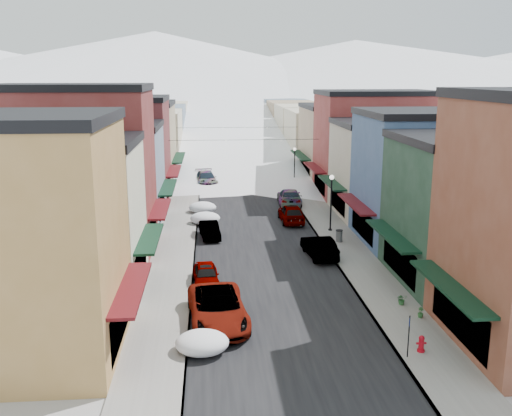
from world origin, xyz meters
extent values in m
plane|color=gray|center=(0.00, 0.00, 0.00)|extent=(600.00, 600.00, 0.00)
cube|color=black|center=(0.00, 60.00, 0.01)|extent=(10.00, 160.00, 0.01)
cube|color=gray|center=(-6.60, 60.00, 0.07)|extent=(3.20, 160.00, 0.15)
cube|color=gray|center=(6.60, 60.00, 0.07)|extent=(3.20, 160.00, 0.15)
cube|color=slate|center=(-5.05, 60.00, 0.07)|extent=(0.10, 160.00, 0.15)
cube|color=slate|center=(5.05, 60.00, 0.07)|extent=(0.10, 160.00, 0.15)
cube|color=#A97B3E|center=(-13.20, 4.00, 5.50)|extent=(10.00, 8.50, 11.00)
cube|color=#550E13|center=(-7.60, 4.00, 3.20)|extent=(1.20, 7.22, 0.15)
cube|color=beige|center=(-13.20, 12.50, 4.50)|extent=(10.00, 8.00, 9.00)
cube|color=black|center=(-13.20, 12.50, 9.25)|extent=(10.20, 8.20, 0.50)
cube|color=black|center=(-7.60, 12.50, 3.20)|extent=(1.20, 6.80, 0.15)
cube|color=maroon|center=(-13.70, 20.50, 6.00)|extent=(11.00, 8.00, 12.00)
cube|color=black|center=(-13.70, 20.50, 12.25)|extent=(11.20, 8.20, 0.50)
cube|color=#550E13|center=(-7.60, 20.50, 3.20)|extent=(1.20, 6.80, 0.15)
cube|color=gray|center=(-13.20, 29.00, 4.25)|extent=(10.00, 9.00, 8.50)
cube|color=black|center=(-13.20, 29.00, 8.75)|extent=(10.20, 9.20, 0.50)
cube|color=black|center=(-7.60, 29.00, 3.20)|extent=(1.20, 7.65, 0.15)
cube|color=maroon|center=(-14.20, 38.00, 5.25)|extent=(12.00, 9.00, 10.50)
cube|color=black|center=(-14.20, 38.00, 10.75)|extent=(12.20, 9.20, 0.50)
cube|color=#550E13|center=(-7.60, 38.00, 3.20)|extent=(1.20, 7.65, 0.15)
cube|color=tan|center=(-13.20, 48.00, 4.75)|extent=(10.00, 11.00, 9.50)
cube|color=black|center=(-13.20, 48.00, 9.75)|extent=(10.20, 11.20, 0.50)
cube|color=black|center=(-7.60, 48.00, 3.20)|extent=(1.20, 9.35, 0.15)
cube|color=black|center=(7.60, 3.00, 3.20)|extent=(1.20, 7.65, 0.15)
cube|color=#1A3726|center=(13.20, 12.00, 4.50)|extent=(10.00, 9.00, 9.00)
cube|color=black|center=(13.20, 12.00, 9.25)|extent=(10.20, 9.20, 0.50)
cube|color=black|center=(7.60, 12.00, 3.20)|extent=(1.20, 7.65, 0.15)
cube|color=#38557F|center=(13.20, 21.00, 5.00)|extent=(10.00, 9.00, 10.00)
cube|color=black|center=(13.20, 21.00, 10.25)|extent=(10.20, 9.20, 0.50)
cube|color=#550E13|center=(7.60, 21.00, 3.20)|extent=(1.20, 7.65, 0.15)
cube|color=#BFB69A|center=(13.70, 30.00, 4.25)|extent=(11.00, 9.00, 8.50)
cube|color=black|center=(13.70, 30.00, 8.75)|extent=(11.20, 9.20, 0.50)
cube|color=black|center=(7.60, 30.00, 3.20)|extent=(1.20, 7.65, 0.15)
cube|color=maroon|center=(14.20, 39.00, 5.50)|extent=(12.00, 9.00, 11.00)
cube|color=black|center=(14.20, 39.00, 11.25)|extent=(12.20, 9.20, 0.50)
cube|color=#550E13|center=(7.60, 39.00, 3.20)|extent=(1.20, 7.65, 0.15)
cube|color=#9F8468|center=(13.20, 49.00, 4.50)|extent=(10.00, 11.00, 9.00)
cube|color=black|center=(13.20, 49.00, 9.25)|extent=(10.20, 11.20, 0.50)
cube|color=black|center=(7.60, 49.00, 3.20)|extent=(1.20, 9.35, 0.15)
cube|color=gray|center=(-12.50, 62.00, 4.00)|extent=(9.00, 13.00, 8.00)
cube|color=gray|center=(12.50, 62.00, 4.00)|extent=(9.00, 13.00, 8.00)
cube|color=gray|center=(-12.50, 76.00, 4.00)|extent=(9.00, 13.00, 8.00)
cube|color=gray|center=(12.50, 76.00, 4.00)|extent=(9.00, 13.00, 8.00)
cube|color=gray|center=(-12.50, 90.00, 4.00)|extent=(9.00, 13.00, 8.00)
cube|color=gray|center=(12.50, 90.00, 4.00)|extent=(9.00, 13.00, 8.00)
cube|color=gray|center=(-12.50, 104.00, 4.00)|extent=(9.00, 13.00, 8.00)
cube|color=gray|center=(12.50, 104.00, 4.00)|extent=(9.00, 13.00, 8.00)
cube|color=silver|center=(0.00, 225.00, 6.00)|extent=(360.00, 40.00, 12.00)
cone|color=white|center=(-30.00, 275.00, 17.00)|extent=(300.00, 300.00, 34.00)
cone|color=white|center=(70.00, 270.00, 15.00)|extent=(320.00, 320.00, 30.00)
cylinder|color=black|center=(0.00, 40.00, 6.20)|extent=(16.40, 0.04, 0.04)
cylinder|color=black|center=(0.00, 55.00, 6.20)|extent=(16.40, 0.04, 0.04)
imported|color=silver|center=(-3.50, 6.68, 0.90)|extent=(3.52, 6.68, 1.79)
imported|color=#ADB1B5|center=(-4.16, 12.55, 0.67)|extent=(1.83, 4.04, 1.35)
imported|color=black|center=(-3.90, 23.39, 0.66)|extent=(1.89, 4.15, 1.32)
imported|color=#94979C|center=(-4.30, 46.10, 0.86)|extent=(3.05, 6.15, 1.72)
imported|color=black|center=(4.12, 17.69, 0.79)|extent=(2.15, 4.93, 1.58)
imported|color=gray|center=(3.50, 27.91, 0.84)|extent=(2.09, 4.99, 1.69)
imported|color=black|center=(4.30, 34.95, 0.84)|extent=(2.72, 5.91, 1.68)
imported|color=#ABADB4|center=(-2.18, 57.59, 0.74)|extent=(1.96, 4.45, 1.49)
imported|color=silver|center=(0.79, 71.24, 0.85)|extent=(3.46, 6.38, 1.70)
cylinder|color=#AE0916|center=(6.18, 2.41, 0.20)|extent=(0.36, 0.36, 0.11)
cylinder|color=#AE0916|center=(6.18, 2.41, 0.47)|extent=(0.26, 0.26, 0.64)
sphere|color=#AE0916|center=(6.18, 2.41, 0.84)|extent=(0.28, 0.28, 0.28)
cylinder|color=#AE0916|center=(6.18, 2.41, 0.58)|extent=(0.48, 0.11, 0.11)
cylinder|color=black|center=(5.35, 1.93, 1.19)|extent=(0.06, 0.06, 2.09)
cube|color=#1C2E9D|center=(5.35, 1.93, 1.95)|extent=(0.13, 0.27, 0.38)
cylinder|color=slate|center=(6.37, 20.98, 0.60)|extent=(0.52, 0.52, 0.90)
cylinder|color=black|center=(6.37, 20.98, 1.07)|extent=(0.56, 0.56, 0.06)
cylinder|color=black|center=(6.37, 24.38, 0.21)|extent=(0.33, 0.33, 0.11)
cylinder|color=black|center=(6.37, 24.38, 2.37)|extent=(0.13, 0.13, 4.43)
sphere|color=white|center=(6.37, 24.38, 4.75)|extent=(0.40, 0.40, 0.40)
cylinder|color=black|center=(6.34, 45.35, 0.20)|extent=(0.31, 0.31, 0.10)
cylinder|color=black|center=(6.34, 45.35, 2.22)|extent=(0.12, 0.12, 4.13)
sphere|color=white|center=(6.34, 45.35, 4.44)|extent=(0.37, 0.37, 0.37)
imported|color=#2D6532|center=(7.15, 8.11, 0.47)|extent=(0.61, 0.53, 0.64)
imported|color=#2E6531|center=(7.58, 6.25, 0.44)|extent=(0.36, 0.36, 0.58)
ellipsoid|color=white|center=(-4.30, 3.37, 0.55)|extent=(2.61, 2.21, 1.10)
ellipsoid|color=white|center=(-4.10, 4.57, 0.28)|extent=(1.12, 1.00, 0.56)
ellipsoid|color=white|center=(-4.30, 27.77, 0.56)|extent=(2.66, 2.25, 1.13)
ellipsoid|color=white|center=(-4.10, 28.97, 0.28)|extent=(1.14, 1.02, 0.57)
ellipsoid|color=white|center=(-4.59, 32.02, 0.56)|extent=(2.66, 2.25, 1.13)
ellipsoid|color=white|center=(-4.39, 33.22, 0.28)|extent=(1.14, 1.02, 0.57)
camera|label=1|loc=(-3.74, -21.96, 13.13)|focal=40.00mm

